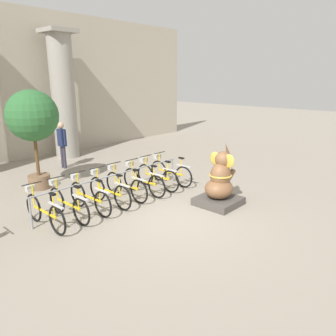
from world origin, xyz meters
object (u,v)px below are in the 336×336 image
object	(u,v)px
bicycle_2	(89,196)
bicycle_5	(143,180)
bicycle_3	(109,191)
bicycle_6	(156,176)
bicycle_4	(125,185)
bicycle_7	(170,172)
bicycle_1	(68,203)
bicycle_0	(44,211)
elephant_statue	(220,184)
potted_tree	(33,119)
person_pedestrian	(62,141)

from	to	relation	value
bicycle_2	bicycle_5	bearing A→B (deg)	-1.25
bicycle_3	bicycle_6	xyz separation A→B (m)	(1.84, 0.01, 0.00)
bicycle_4	bicycle_7	xyz separation A→B (m)	(1.84, -0.04, 0.00)
bicycle_1	bicycle_2	distance (m)	0.61
bicycle_0	elephant_statue	size ratio (longest dim) A/B	1.04
elephant_statue	potted_tree	bearing A→B (deg)	118.15
bicycle_0	person_pedestrian	distance (m)	5.24
person_pedestrian	bicycle_6	bearing A→B (deg)	-80.87
bicycle_6	bicycle_7	world-z (taller)	same
person_pedestrian	bicycle_0	bearing A→B (deg)	-125.32
bicycle_1	potted_tree	bearing A→B (deg)	76.54
bicycle_3	elephant_statue	xyz separation A→B (m)	(2.03, -2.18, 0.17)
bicycle_4	bicycle_7	distance (m)	1.84
bicycle_5	potted_tree	bearing A→B (deg)	123.63
bicycle_0	bicycle_1	size ratio (longest dim) A/B	1.00
potted_tree	person_pedestrian	bearing A→B (deg)	41.16
bicycle_2	bicycle_4	bearing A→B (deg)	1.50
bicycle_2	bicycle_1	bearing A→B (deg)	-179.16
bicycle_1	bicycle_0	bearing A→B (deg)	-177.88
bicycle_6	potted_tree	bearing A→B (deg)	132.03
bicycle_7	person_pedestrian	bearing A→B (deg)	107.02
bicycle_0	potted_tree	world-z (taller)	potted_tree
bicycle_1	bicycle_5	world-z (taller)	same
bicycle_7	potted_tree	world-z (taller)	potted_tree
bicycle_0	bicycle_7	bearing A→B (deg)	0.28
bicycle_0	bicycle_4	xyz separation A→B (m)	(2.46, 0.06, 0.00)
bicycle_4	elephant_statue	world-z (taller)	elephant_statue
bicycle_4	bicycle_5	xyz separation A→B (m)	(0.61, -0.07, 0.00)
potted_tree	bicycle_1	bearing A→B (deg)	-103.46
bicycle_1	bicycle_7	xyz separation A→B (m)	(3.69, -0.00, 0.00)
bicycle_6	elephant_statue	distance (m)	2.20
bicycle_4	bicycle_3	bearing A→B (deg)	-175.72
bicycle_2	potted_tree	distance (m)	3.20
bicycle_1	bicycle_5	distance (m)	2.46
bicycle_6	bicycle_3	bearing A→B (deg)	-179.82
bicycle_5	bicycle_6	world-z (taller)	same
bicycle_4	person_pedestrian	world-z (taller)	person_pedestrian
elephant_statue	potted_tree	world-z (taller)	potted_tree
bicycle_0	bicycle_3	distance (m)	1.84
bicycle_4	elephant_statue	bearing A→B (deg)	-57.61
bicycle_1	person_pedestrian	world-z (taller)	person_pedestrian
bicycle_1	person_pedestrian	bearing A→B (deg)	60.45
person_pedestrian	potted_tree	xyz separation A→B (m)	(-1.75, -1.53, 1.09)
bicycle_2	bicycle_7	xyz separation A→B (m)	(3.07, -0.01, 0.00)
bicycle_1	bicycle_3	size ratio (longest dim) A/B	1.00
bicycle_7	person_pedestrian	world-z (taller)	person_pedestrian
bicycle_5	elephant_statue	bearing A→B (deg)	-69.69
bicycle_2	person_pedestrian	size ratio (longest dim) A/B	1.01
bicycle_0	bicycle_6	size ratio (longest dim) A/B	1.00
bicycle_7	elephant_statue	world-z (taller)	elephant_statue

